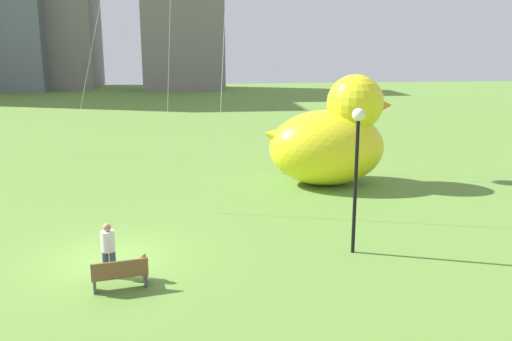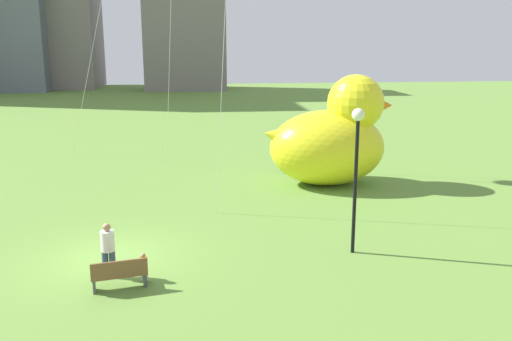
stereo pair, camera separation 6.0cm
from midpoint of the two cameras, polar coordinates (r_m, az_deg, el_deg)
ground_plane at (r=18.57m, az=-14.63°, el=-8.68°), size 140.00×140.00×0.00m
park_bench at (r=16.12m, az=-13.81°, el=-10.31°), size 1.61×0.75×0.90m
person_adult at (r=16.86m, az=-14.92°, el=-7.68°), size 0.41×0.41×1.65m
person_child at (r=16.54m, az=-11.37°, el=-9.57°), size 0.21×0.21×0.84m
giant_inflatable_duck at (r=26.57m, az=7.89°, el=3.29°), size 6.33×4.06×5.25m
lamppost at (r=17.72m, az=10.44°, el=2.02°), size 0.41×0.41×4.76m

